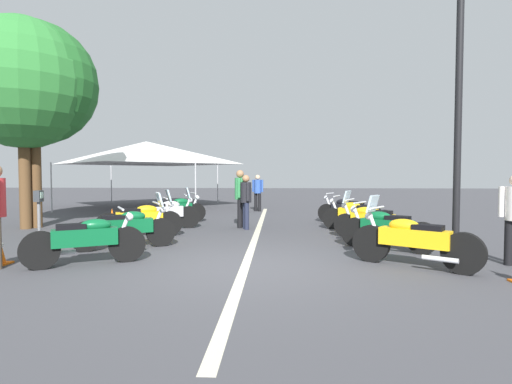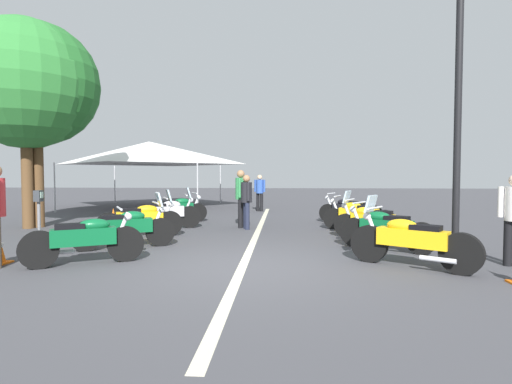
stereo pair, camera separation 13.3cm
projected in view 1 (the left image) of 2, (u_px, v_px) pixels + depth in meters
The scene contains 21 objects.
ground_plane at pixel (245, 267), 6.98m from camera, with size 80.00×80.00×0.00m, color #424247.
lane_centre_stripe at pixel (257, 233), 10.94m from camera, with size 15.54×0.16×0.01m, color beige.
motorcycle_left_row_0 at pixel (86, 239), 7.10m from camera, with size 1.13×1.87×1.00m.
motorcycle_left_row_1 at pixel (126, 227), 8.69m from camera, with size 1.17×1.99×1.20m.
motorcycle_left_row_2 at pixel (141, 219), 10.24m from camera, with size 1.07×2.02×1.22m.
motorcycle_left_row_3 at pixel (166, 213), 11.90m from camera, with size 0.88×2.01×1.22m.
motorcycle_left_row_4 at pixel (176, 209), 13.40m from camera, with size 1.08×1.88×0.99m.
motorcycle_right_row_0 at pixel (412, 240), 6.94m from camera, with size 1.38×1.89×1.23m.
motorcycle_right_row_1 at pixel (386, 228), 8.53m from camera, with size 1.28×1.78×1.00m.
motorcycle_right_row_2 at pixel (371, 221), 10.01m from camera, with size 1.09×1.81×1.19m.
motorcycle_right_row_3 at pixel (357, 215), 11.53m from camera, with size 1.02×1.95×0.99m.
motorcycle_right_row_4 at pixel (349, 210), 13.16m from camera, with size 1.17×1.95×0.99m.
street_lamp_twin_globe at pixel (459, 69), 8.10m from camera, with size 0.32×1.22×5.54m.
parking_meter at pixel (39, 211), 7.87m from camera, with size 0.19×0.14×1.29m.
traffic_cone_2 at pixel (112, 219), 11.77m from camera, with size 0.36×0.36×0.61m.
bystander_2 at pixel (240, 194), 12.09m from camera, with size 0.53×0.32×1.73m.
bystander_3 at pixel (246, 198), 11.76m from camera, with size 0.51×0.32×1.59m.
bystander_4 at pixel (258, 190), 17.50m from camera, with size 0.32×0.49×1.58m.
roadside_tree_0 at pixel (23, 84), 11.71m from camera, with size 3.77×3.77×6.13m.
roadside_tree_1 at pixel (33, 84), 11.98m from camera, with size 3.67×3.67×6.15m.
event_tent at pixel (146, 153), 19.59m from camera, with size 6.75×6.75×3.20m.
Camera 1 is at (-6.90, -0.56, 1.61)m, focal length 28.32 mm.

